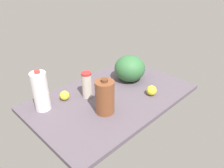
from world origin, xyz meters
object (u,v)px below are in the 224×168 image
lemon_loose (152,90)px  milk_jug (41,91)px  lemon_beside_bowl (64,95)px  tumbler_cup (87,85)px  chocolate_milk_jug (105,97)px  orange_near_front (102,84)px  watermelon (130,68)px

lemon_loose → milk_jug: bearing=148.1°
lemon_beside_bowl → lemon_loose: 64.06cm
tumbler_cup → lemon_beside_bowl: size_ratio=2.85×
tumbler_cup → chocolate_milk_jug: size_ratio=0.80×
tumbler_cup → chocolate_milk_jug: (-3.66, -22.85, 1.63)cm
chocolate_milk_jug → tumbler_cup: bearing=80.9°
chocolate_milk_jug → orange_near_front: (19.69, 24.55, -7.71)cm
tumbler_cup → lemon_beside_bowl: bearing=150.0°
chocolate_milk_jug → lemon_beside_bowl: 33.91cm
chocolate_milk_jug → lemon_beside_bowl: size_ratio=3.57×
chocolate_milk_jug → orange_near_front: bearing=51.3°
watermelon → lemon_beside_bowl: 57.94cm
milk_jug → orange_near_front: (47.00, -7.48, -9.84)cm
milk_jug → lemon_beside_bowl: size_ratio=4.18×
tumbler_cup → milk_jug: size_ratio=0.68×
milk_jug → orange_near_front: 48.60cm
watermelon → lemon_beside_bowl: (-55.98, 13.05, -7.32)cm
watermelon → milk_jug: 73.96cm
orange_near_front → lemon_loose: bearing=-60.2°
watermelon → orange_near_front: bearing=165.8°
tumbler_cup → watermelon: bearing=-6.5°
watermelon → milk_jug: size_ratio=0.88×
lemon_loose → watermelon: bearing=77.2°
watermelon → orange_near_front: watermelon is taller
lemon_beside_bowl → milk_jug: bearing=177.0°
watermelon → chocolate_milk_jug: bearing=-158.2°
chocolate_milk_jug → milk_jug: bearing=130.5°
milk_jug → lemon_beside_bowl: (16.60, -0.88, -10.18)cm
orange_near_front → watermelon: bearing=-14.2°
orange_near_front → lemon_loose: 38.91cm
orange_near_front → lemon_beside_bowl: bearing=167.8°
lemon_beside_bowl → tumbler_cup: bearing=-30.0°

